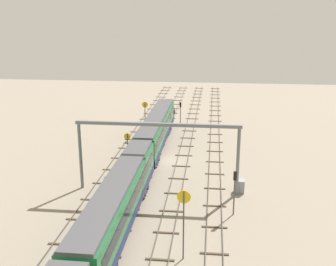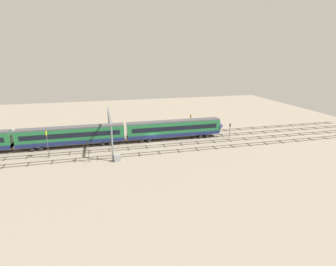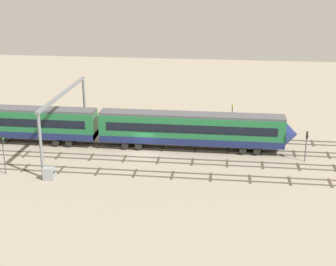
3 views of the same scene
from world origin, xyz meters
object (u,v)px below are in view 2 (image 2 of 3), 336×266
(speed_sign_far_trackside, at_px, (47,140))
(signal_light_trackside_departure, at_px, (230,128))
(overhead_gantry, at_px, (110,122))
(speed_sign_near_foreground, at_px, (136,128))
(relay_cabinet, at_px, (117,158))
(train, at_px, (75,136))
(speed_sign_mid_trackside, at_px, (191,122))
(signal_light_trackside_approach, at_px, (88,148))

(speed_sign_far_trackside, distance_m, signal_light_trackside_departure, 43.68)
(overhead_gantry, bearing_deg, speed_sign_far_trackside, -163.42)
(speed_sign_near_foreground, xyz_separation_m, speed_sign_far_trackside, (-19.58, -8.65, 0.98))
(relay_cabinet, bearing_deg, train, 127.66)
(relay_cabinet, bearing_deg, speed_sign_near_foreground, 67.71)
(speed_sign_mid_trackside, xyz_separation_m, relay_cabinet, (-20.52, -14.21, -3.02))
(train, height_order, speed_sign_near_foreground, train)
(speed_sign_mid_trackside, bearing_deg, signal_light_trackside_approach, -153.15)
(speed_sign_mid_trackside, bearing_deg, signal_light_trackside_departure, -28.72)
(signal_light_trackside_approach, height_order, relay_cabinet, signal_light_trackside_approach)
(overhead_gantry, distance_m, signal_light_trackside_departure, 30.70)
(speed_sign_far_trackside, xyz_separation_m, signal_light_trackside_approach, (8.23, -4.38, -1.01))
(train, xyz_separation_m, relay_cabinet, (8.96, -11.60, -1.94))
(overhead_gantry, bearing_deg, train, 163.67)
(relay_cabinet, bearing_deg, signal_light_trackside_departure, 17.25)
(train, height_order, overhead_gantry, overhead_gantry)
(speed_sign_near_foreground, xyz_separation_m, relay_cabinet, (-5.75, -14.01, -2.31))
(train, bearing_deg, speed_sign_far_trackside, -128.02)
(train, height_order, signal_light_trackside_approach, train)
(speed_sign_mid_trackside, distance_m, speed_sign_far_trackside, 35.48)
(signal_light_trackside_approach, bearing_deg, speed_sign_mid_trackside, 26.85)
(speed_sign_near_foreground, relative_size, signal_light_trackside_approach, 1.03)
(overhead_gantry, distance_m, speed_sign_mid_trackside, 22.06)
(speed_sign_near_foreground, xyz_separation_m, signal_light_trackside_departure, (23.91, -4.81, -0.45))
(overhead_gantry, height_order, signal_light_trackside_approach, overhead_gantry)
(speed_sign_far_trackside, xyz_separation_m, signal_light_trackside_departure, (43.49, 3.84, -1.43))
(signal_light_trackside_approach, bearing_deg, train, 107.51)
(signal_light_trackside_departure, bearing_deg, speed_sign_mid_trackside, 151.28)
(train, relative_size, speed_sign_far_trackside, 12.48)
(speed_sign_near_foreground, height_order, speed_sign_far_trackside, speed_sign_far_trackside)
(signal_light_trackside_departure, distance_m, relay_cabinet, 31.11)
(speed_sign_near_foreground, bearing_deg, speed_sign_far_trackside, -156.17)
(overhead_gantry, height_order, speed_sign_near_foreground, overhead_gantry)
(train, xyz_separation_m, overhead_gantry, (8.11, -2.38, 3.39))
(overhead_gantry, xyz_separation_m, signal_light_trackside_approach, (-4.76, -8.24, -3.04))
(speed_sign_mid_trackside, xyz_separation_m, signal_light_trackside_approach, (-26.12, -13.23, -0.74))
(speed_sign_near_foreground, xyz_separation_m, speed_sign_mid_trackside, (14.77, 0.20, 0.71))
(speed_sign_near_foreground, distance_m, signal_light_trackside_departure, 24.39)
(speed_sign_near_foreground, height_order, relay_cabinet, speed_sign_near_foreground)
(speed_sign_near_foreground, height_order, speed_sign_mid_trackside, speed_sign_mid_trackside)
(signal_light_trackside_departure, bearing_deg, overhead_gantry, 179.95)
(train, xyz_separation_m, speed_sign_near_foreground, (14.70, 2.41, 0.37))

